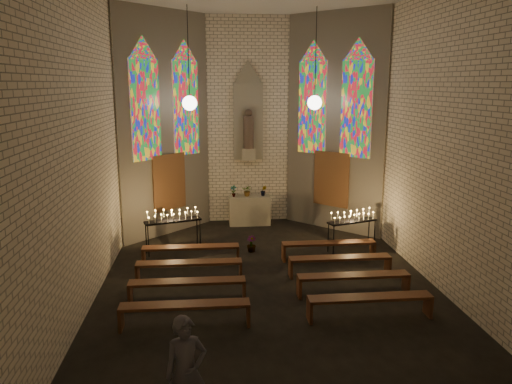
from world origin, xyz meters
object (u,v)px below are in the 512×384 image
votive_stand_right (352,219)px  visitor (186,372)px  aisle_flower_pot (251,244)px  votive_stand_left (173,218)px  altar (250,210)px

votive_stand_right → visitor: (-4.48, -7.26, -0.12)m
aisle_flower_pot → votive_stand_left: (-2.24, 0.23, 0.78)m
votive_stand_right → visitor: bearing=-140.1°
altar → votive_stand_right: 4.09m
aisle_flower_pot → votive_stand_right: bearing=-2.2°
votive_stand_left → visitor: (0.69, -7.60, -0.19)m
aisle_flower_pot → votive_stand_right: size_ratio=0.30×
altar → visitor: 10.41m
aisle_flower_pot → votive_stand_left: bearing=174.1°
visitor → aisle_flower_pot: bearing=62.4°
votive_stand_left → visitor: bearing=-102.9°
votive_stand_left → votive_stand_right: size_ratio=1.07×
aisle_flower_pot → votive_stand_right: 3.02m
aisle_flower_pot → altar: bearing=86.3°
aisle_flower_pot → visitor: (-1.55, -7.37, 0.60)m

